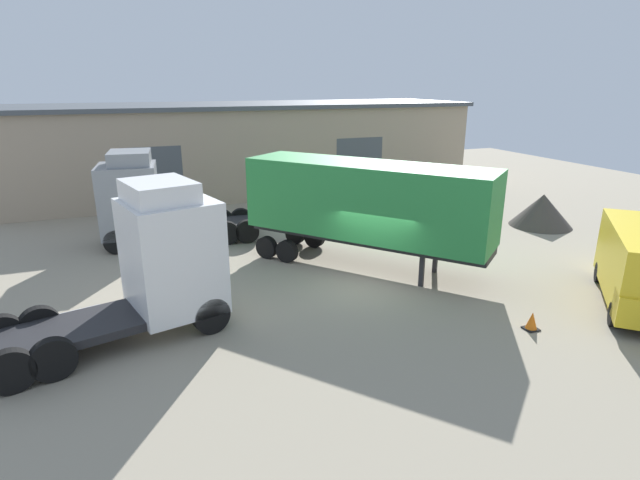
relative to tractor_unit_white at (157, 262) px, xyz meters
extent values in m
plane|color=gray|center=(7.12, 0.80, -2.08)|extent=(60.00, 60.00, 0.00)
cube|color=tan|center=(7.12, 18.77, 0.62)|extent=(28.74, 7.93, 5.41)
cube|color=#474C51|center=(7.12, 18.77, 3.45)|extent=(29.24, 8.43, 0.25)
cube|color=#4C5156|center=(0.80, 14.83, -0.28)|extent=(3.20, 0.08, 3.60)
cube|color=#4C5156|center=(13.44, 14.83, -0.28)|extent=(3.20, 0.08, 3.60)
cube|color=silver|center=(0.44, 0.10, 0.10)|extent=(2.95, 3.02, 3.27)
cube|color=silver|center=(0.25, 0.05, 2.02)|extent=(2.16, 2.46, 0.60)
cube|color=black|center=(1.57, 0.40, 0.76)|extent=(0.61, 2.05, 1.18)
cube|color=#232326|center=(-2.52, -0.67, -1.42)|extent=(4.11, 2.88, 0.24)
cylinder|color=#B2B2B7|center=(-2.20, 0.45, -1.59)|extent=(1.21, 0.82, 0.56)
cylinder|color=black|center=(0.74, 1.32, -1.54)|extent=(1.14, 0.57, 1.10)
cylinder|color=black|center=(1.30, -0.81, -1.54)|extent=(1.14, 0.57, 1.10)
cylinder|color=black|center=(-3.25, 0.28, -1.54)|extent=(1.14, 0.57, 1.10)
cylinder|color=black|center=(-2.69, -1.85, -1.54)|extent=(1.14, 0.57, 1.10)
cylinder|color=black|center=(-4.12, 0.05, -1.54)|extent=(1.14, 0.57, 1.10)
cylinder|color=black|center=(-3.56, -2.08, -1.54)|extent=(1.14, 0.57, 1.10)
cube|color=#28843D|center=(7.87, 2.48, 0.64)|extent=(7.95, 8.98, 2.75)
cube|color=#232326|center=(7.87, 2.48, -0.85)|extent=(7.36, 8.51, 0.24)
cube|color=#232326|center=(10.11, 0.98, -1.53)|extent=(0.23, 0.23, 1.11)
cube|color=#232326|center=(8.87, -0.02, -1.53)|extent=(0.23, 0.23, 1.11)
cylinder|color=black|center=(6.86, 5.48, -1.63)|extent=(0.81, 0.90, 0.92)
cylinder|color=black|center=(5.15, 4.09, -1.63)|extent=(0.81, 0.90, 0.92)
cylinder|color=black|center=(6.23, 6.25, -1.63)|extent=(0.81, 0.90, 0.92)
cylinder|color=black|center=(4.52, 4.87, -1.63)|extent=(0.81, 0.90, 0.92)
cube|color=gray|center=(-0.57, 8.73, -0.02)|extent=(2.63, 2.72, 3.07)
cube|color=gray|center=(-0.37, 8.71, 1.80)|extent=(1.87, 2.25, 0.60)
cube|color=black|center=(-1.73, 8.84, 0.60)|extent=(0.28, 2.10, 1.10)
cube|color=#232326|center=(2.73, 8.42, -1.43)|extent=(4.40, 2.39, 0.24)
cylinder|color=#B2B2B7|center=(2.04, 7.48, -1.60)|extent=(1.15, 0.66, 0.56)
cylinder|color=black|center=(-1.27, 7.69, -1.55)|extent=(1.09, 0.40, 1.06)
cylinder|color=black|center=(-1.06, 9.88, -1.55)|extent=(1.09, 0.40, 1.06)
cylinder|color=black|center=(3.34, 7.25, -1.55)|extent=(1.09, 0.40, 1.06)
cylinder|color=black|center=(3.55, 9.44, -1.55)|extent=(1.09, 0.40, 1.06)
cylinder|color=black|center=(4.23, 7.17, -1.55)|extent=(1.09, 0.40, 1.06)
cylinder|color=black|center=(4.44, 9.36, -1.55)|extent=(1.09, 0.40, 1.06)
cylinder|color=black|center=(12.61, -4.75, -1.72)|extent=(0.71, 0.73, 0.72)
cylinder|color=black|center=(15.17, -2.04, -1.72)|extent=(0.71, 0.73, 0.72)
cone|color=#423D38|center=(18.74, 4.51, -1.27)|extent=(3.04, 3.04, 1.64)
cube|color=black|center=(10.13, -4.04, -2.06)|extent=(0.40, 0.40, 0.04)
cone|color=orange|center=(10.13, -4.04, -1.81)|extent=(0.36, 0.36, 0.55)
camera|label=1|loc=(-0.48, -14.15, 4.92)|focal=28.00mm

